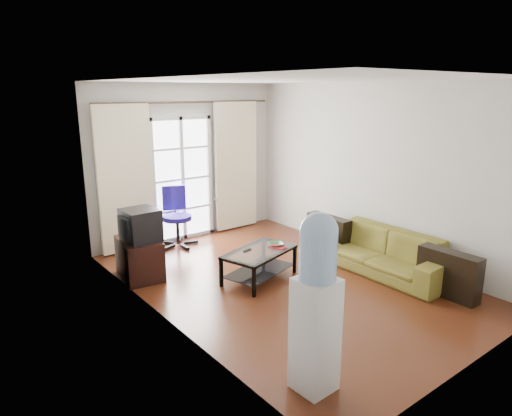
{
  "coord_description": "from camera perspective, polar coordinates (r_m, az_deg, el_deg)",
  "views": [
    {
      "loc": [
        -3.93,
        -4.4,
        2.57
      ],
      "look_at": [
        -0.23,
        0.35,
        1.02
      ],
      "focal_mm": 32.0,
      "sensor_mm": 36.0,
      "label": 1
    }
  ],
  "objects": [
    {
      "name": "floor",
      "position": [
        6.43,
        3.6,
        -9.1
      ],
      "size": [
        5.2,
        5.2,
        0.0
      ],
      "primitive_type": "plane",
      "color": "#592915",
      "rests_on": "ground"
    },
    {
      "name": "ceiling",
      "position": [
        5.9,
        4.03,
        15.7
      ],
      "size": [
        5.2,
        5.2,
        0.0
      ],
      "primitive_type": "plane",
      "rotation": [
        3.14,
        0.0,
        0.0
      ],
      "color": "white",
      "rests_on": "wall_back"
    },
    {
      "name": "wall_back",
      "position": [
        8.12,
        -8.53,
        5.68
      ],
      "size": [
        3.6,
        0.02,
        2.7
      ],
      "primitive_type": "cube",
      "color": "silver",
      "rests_on": "floor"
    },
    {
      "name": "wall_front",
      "position": [
        4.49,
        26.43,
        -2.86
      ],
      "size": [
        3.6,
        0.02,
        2.7
      ],
      "primitive_type": "cube",
      "color": "silver",
      "rests_on": "floor"
    },
    {
      "name": "wall_left",
      "position": [
        5.04,
        -11.7,
        0.15
      ],
      "size": [
        0.02,
        5.2,
        2.7
      ],
      "primitive_type": "cube",
      "color": "silver",
      "rests_on": "floor"
    },
    {
      "name": "wall_right",
      "position": [
        7.32,
        14.43,
        4.43
      ],
      "size": [
        0.02,
        5.2,
        2.7
      ],
      "primitive_type": "cube",
      "color": "silver",
      "rests_on": "floor"
    },
    {
      "name": "french_door",
      "position": [
        8.04,
        -9.19,
        3.58
      ],
      "size": [
        1.16,
        0.06,
        2.15
      ],
      "color": "white",
      "rests_on": "wall_back"
    },
    {
      "name": "curtain_rod",
      "position": [
        7.94,
        -8.44,
        12.96
      ],
      "size": [
        3.3,
        0.04,
        0.04
      ],
      "primitive_type": "cylinder",
      "rotation": [
        0.0,
        1.57,
        0.0
      ],
      "color": "#4C3F2D",
      "rests_on": "wall_back"
    },
    {
      "name": "curtain_left",
      "position": [
        7.53,
        -16.0,
        3.42
      ],
      "size": [
        0.9,
        0.07,
        2.35
      ],
      "primitive_type": "cube",
      "color": "#FFF8CD",
      "rests_on": "curtain_rod"
    },
    {
      "name": "curtain_right",
      "position": [
        8.54,
        -2.52,
        5.24
      ],
      "size": [
        0.9,
        0.07,
        2.35
      ],
      "primitive_type": "cube",
      "color": "#FFF8CD",
      "rests_on": "curtain_rod"
    },
    {
      "name": "radiator",
      "position": [
        8.66,
        -3.34,
        -0.54
      ],
      "size": [
        0.64,
        0.12,
        0.64
      ],
      "primitive_type": "cube",
      "color": "#9F9EA1",
      "rests_on": "floor"
    },
    {
      "name": "sofa",
      "position": [
        6.9,
        15.37,
        -5.24
      ],
      "size": [
        2.09,
        0.83,
        0.61
      ],
      "primitive_type": "imported",
      "rotation": [
        0.0,
        0.0,
        -1.58
      ],
      "color": "brown",
      "rests_on": "floor"
    },
    {
      "name": "coffee_table",
      "position": [
        6.37,
        0.42,
        -6.62
      ],
      "size": [
        1.19,
        0.88,
        0.43
      ],
      "rotation": [
        0.0,
        0.0,
        0.28
      ],
      "color": "silver",
      "rests_on": "floor"
    },
    {
      "name": "bowl",
      "position": [
        6.48,
        2.52,
        -4.6
      ],
      "size": [
        0.35,
        0.35,
        0.05
      ],
      "primitive_type": "imported",
      "rotation": [
        0.0,
        0.0,
        -0.37
      ],
      "color": "green",
      "rests_on": "coffee_table"
    },
    {
      "name": "book",
      "position": [
        6.37,
        2.39,
        -5.09
      ],
      "size": [
        0.32,
        0.34,
        0.02
      ],
      "primitive_type": "imported",
      "rotation": [
        0.0,
        0.0,
        0.39
      ],
      "color": "maroon",
      "rests_on": "coffee_table"
    },
    {
      "name": "remote",
      "position": [
        6.31,
        -1.09,
        -5.28
      ],
      "size": [
        0.15,
        0.08,
        0.02
      ],
      "primitive_type": "cube",
      "rotation": [
        0.0,
        0.0,
        0.29
      ],
      "color": "black",
      "rests_on": "coffee_table"
    },
    {
      "name": "tv_stand",
      "position": [
        6.66,
        -14.34,
        -6.1
      ],
      "size": [
        0.61,
        0.83,
        0.56
      ],
      "primitive_type": "cube",
      "rotation": [
        0.0,
        0.0,
        -0.14
      ],
      "color": "black",
      "rests_on": "floor"
    },
    {
      "name": "crt_tv",
      "position": [
        6.46,
        -14.39,
        -2.09
      ],
      "size": [
        0.5,
        0.49,
        0.44
      ],
      "rotation": [
        0.0,
        0.0,
        0.03
      ],
      "color": "black",
      "rests_on": "tv_stand"
    },
    {
      "name": "task_chair",
      "position": [
        7.88,
        -9.81,
        -2.53
      ],
      "size": [
        0.85,
        0.85,
        1.0
      ],
      "rotation": [
        0.0,
        0.0,
        -0.31
      ],
      "color": "black",
      "rests_on": "floor"
    },
    {
      "name": "water_cooler",
      "position": [
        3.97,
        7.56,
        -11.35
      ],
      "size": [
        0.36,
        0.34,
        1.62
      ],
      "rotation": [
        0.0,
        0.0,
        0.05
      ],
      "color": "white",
      "rests_on": "floor"
    }
  ]
}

